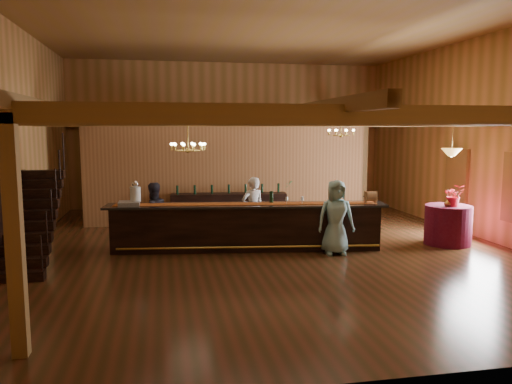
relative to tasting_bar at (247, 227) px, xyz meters
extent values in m
plane|color=#4C2616|center=(0.57, 0.28, -0.58)|extent=(14.00, 14.00, 0.00)
plane|color=olive|center=(0.57, 0.28, 4.92)|extent=(14.00, 14.00, 0.00)
cube|color=#BF824B|center=(0.57, 7.28, 2.17)|extent=(12.00, 0.10, 5.50)
cube|color=#BF824B|center=(0.57, -6.72, 2.17)|extent=(12.00, 0.10, 5.50)
cube|color=#BF824B|center=(-5.43, 0.28, 2.17)|extent=(0.10, 14.00, 5.50)
cube|color=#BF824B|center=(6.57, 0.28, 2.17)|extent=(0.10, 14.00, 5.50)
cube|color=olive|center=(0.57, -5.22, 2.62)|extent=(11.90, 0.20, 0.28)
cube|color=olive|center=(0.57, -2.72, 2.62)|extent=(11.90, 0.20, 0.28)
cube|color=olive|center=(0.57, -0.22, 2.62)|extent=(11.90, 0.20, 0.28)
cube|color=olive|center=(0.57, 2.28, 2.62)|extent=(11.90, 0.20, 0.28)
cube|color=olive|center=(0.57, 4.78, 2.62)|extent=(11.90, 0.20, 0.28)
cube|color=olive|center=(0.57, 7.08, 2.62)|extent=(11.90, 0.20, 0.28)
cube|color=olive|center=(-3.93, 0.28, 2.76)|extent=(0.18, 13.90, 0.22)
cube|color=olive|center=(0.57, 0.28, 2.76)|extent=(0.18, 13.90, 0.22)
cube|color=olive|center=(5.07, 0.28, 2.76)|extent=(0.18, 13.90, 0.22)
cube|color=olive|center=(-3.93, 4.78, 1.02)|extent=(0.20, 0.20, 3.20)
cube|color=olive|center=(5.07, 4.78, 1.02)|extent=(0.20, 0.20, 3.20)
cube|color=olive|center=(-3.93, -5.22, 1.02)|extent=(0.20, 0.20, 3.20)
cube|color=brown|center=(0.07, 3.78, 0.97)|extent=(9.00, 0.18, 3.10)
cube|color=white|center=(6.52, 1.28, 0.97)|extent=(0.12, 1.05, 1.75)
cube|color=black|center=(-4.88, -1.72, -0.48)|extent=(1.00, 0.28, 0.20)
cube|color=black|center=(-4.88, -1.44, -0.28)|extent=(1.00, 0.28, 0.20)
cube|color=black|center=(-4.88, -1.16, -0.08)|extent=(1.00, 0.28, 0.20)
cube|color=black|center=(-4.88, -0.88, 0.12)|extent=(1.00, 0.28, 0.20)
cube|color=black|center=(-4.88, -0.60, 0.32)|extent=(1.00, 0.28, 0.20)
cube|color=black|center=(-4.88, -0.32, 0.52)|extent=(1.00, 0.28, 0.20)
cube|color=black|center=(-4.88, -0.04, 0.72)|extent=(1.00, 0.28, 0.20)
cube|color=black|center=(-4.88, 0.24, 0.92)|extent=(1.00, 0.28, 0.20)
cube|color=black|center=(-4.88, 0.52, 1.12)|extent=(1.00, 0.28, 0.20)
cube|color=black|center=(-4.88, 0.80, 1.32)|extent=(1.00, 0.28, 0.20)
cube|color=black|center=(1.57, 5.78, -0.03)|extent=(1.20, 0.60, 1.10)
cube|color=#8F5C38|center=(-1.43, 5.78, -0.08)|extent=(1.00, 0.60, 1.00)
cube|color=black|center=(0.00, 0.00, -0.04)|extent=(6.61, 1.53, 1.09)
cube|color=black|center=(0.00, 0.00, 0.54)|extent=(6.95, 1.71, 0.05)
cube|color=maroon|center=(0.00, 0.00, 0.57)|extent=(6.46, 1.25, 0.01)
cylinder|color=gold|center=(0.00, -0.44, -0.42)|extent=(6.31, 0.85, 0.05)
cylinder|color=silver|center=(-2.69, 0.40, 0.61)|extent=(0.18, 0.18, 0.08)
cylinder|color=silver|center=(-2.69, 0.40, 0.83)|extent=(0.26, 0.26, 0.36)
sphere|color=silver|center=(-2.69, 0.40, 1.08)|extent=(0.18, 0.18, 0.18)
cube|color=gray|center=(-2.83, 0.31, 0.62)|extent=(0.50, 0.50, 0.10)
cube|color=#8F5C38|center=(2.93, -0.44, 0.72)|extent=(0.06, 0.06, 0.30)
cube|color=#8F5C38|center=(3.21, -0.44, 0.72)|extent=(0.06, 0.06, 0.30)
cylinder|color=#8F5C38|center=(3.07, -0.44, 0.75)|extent=(0.24, 0.24, 0.24)
cylinder|color=black|center=(0.63, 0.05, 0.72)|extent=(0.07, 0.07, 0.30)
cylinder|color=black|center=(0.65, 0.05, 0.72)|extent=(0.07, 0.07, 0.30)
cube|color=black|center=(0.00, 3.25, -0.08)|extent=(3.60, 0.91, 1.00)
cylinder|color=#4F1024|center=(5.26, -0.39, -0.07)|extent=(1.18, 1.18, 1.02)
cylinder|color=gold|center=(-1.42, -0.23, 2.26)|extent=(0.02, 0.02, 0.71)
sphere|color=gold|center=(-1.42, -0.23, 1.91)|extent=(0.12, 0.12, 0.12)
torus|color=gold|center=(-1.42, -0.23, 2.01)|extent=(0.80, 0.80, 0.04)
cylinder|color=gold|center=(3.15, 1.96, 2.42)|extent=(0.02, 0.02, 0.40)
sphere|color=gold|center=(3.15, 1.96, 2.22)|extent=(0.12, 0.12, 0.12)
torus|color=gold|center=(3.15, 1.96, 2.32)|extent=(0.80, 0.80, 0.04)
cylinder|color=gold|center=(5.26, -0.39, 2.22)|extent=(0.02, 0.02, 0.80)
cone|color=gold|center=(5.26, -0.39, 1.82)|extent=(0.52, 0.52, 0.20)
imported|color=silver|center=(0.31, 0.86, 0.28)|extent=(0.73, 0.58, 1.74)
imported|color=#22212C|center=(-2.28, 0.75, 0.24)|extent=(0.99, 0.91, 1.65)
imported|color=#89C1C7|center=(2.03, -0.82, 0.31)|extent=(0.93, 0.66, 1.79)
imported|color=#365D2E|center=(2.10, 3.93, 0.07)|extent=(0.85, 0.75, 1.31)
imported|color=red|center=(5.30, -0.53, 0.72)|extent=(0.63, 0.58, 0.57)
imported|color=gold|center=(5.13, -0.53, 0.59)|extent=(0.15, 0.15, 0.29)
camera|label=1|loc=(-2.04, -12.00, 2.42)|focal=35.00mm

